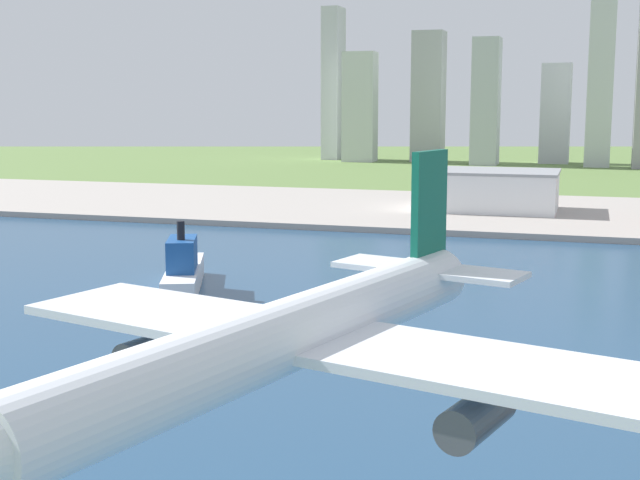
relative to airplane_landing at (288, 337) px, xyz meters
name	(u,v)px	position (x,y,z in m)	size (l,w,h in m)	color
ground_plane	(407,312)	(-26.03, 159.68, -37.51)	(2400.00, 2400.00, 0.00)	#5A773D
water_bay	(337,390)	(-26.03, 99.68, -37.43)	(840.00, 360.00, 0.15)	navy
industrial_pier	(494,212)	(-26.03, 349.68, -36.26)	(840.00, 140.00, 2.50)	#A09891
airplane_landing	(288,337)	(0.00, 0.00, 0.00)	(35.30, 39.43, 11.90)	silver
ferry_boat	(183,271)	(-87.19, 165.29, -32.19)	(24.21, 44.21, 19.10)	white
warehouse_main	(489,190)	(-27.91, 347.76, -26.22)	(58.98, 41.47, 17.54)	white
distant_skyline	(506,94)	(-53.37, 687.81, 19.21)	(321.25, 66.82, 142.97)	#B5B7C0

